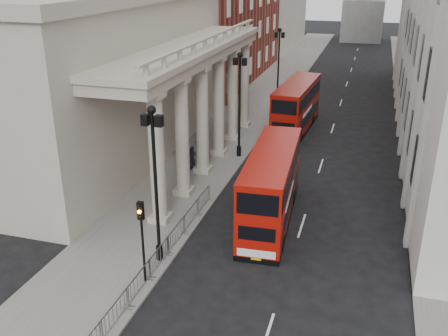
{
  "coord_description": "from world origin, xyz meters",
  "views": [
    {
      "loc": [
        9.07,
        -16.57,
        14.47
      ],
      "look_at": [
        1.25,
        9.6,
        3.33
      ],
      "focal_mm": 40.0,
      "sensor_mm": 36.0,
      "label": 1
    }
  ],
  "objects_px": {
    "traffic_light": "(142,227)",
    "pedestrian_a": "(192,158)",
    "lamp_post_south": "(155,175)",
    "bus_near": "(271,185)",
    "pedestrian_c": "(189,158)",
    "lamp_post_mid": "(240,98)",
    "lamp_post_north": "(279,62)",
    "bus_far": "(296,106)",
    "pedestrian_b": "(200,143)"
  },
  "relations": [
    {
      "from": "traffic_light",
      "to": "pedestrian_a",
      "type": "height_order",
      "value": "traffic_light"
    },
    {
      "from": "lamp_post_south",
      "to": "pedestrian_a",
      "type": "distance_m",
      "value": 13.24
    },
    {
      "from": "lamp_post_south",
      "to": "bus_near",
      "type": "xyz_separation_m",
      "value": [
        4.61,
        6.22,
        -2.61
      ]
    },
    {
      "from": "pedestrian_a",
      "to": "pedestrian_c",
      "type": "relative_size",
      "value": 1.05
    },
    {
      "from": "bus_near",
      "to": "lamp_post_mid",
      "type": "bearing_deg",
      "value": 111.74
    },
    {
      "from": "lamp_post_north",
      "to": "pedestrian_c",
      "type": "height_order",
      "value": "lamp_post_north"
    },
    {
      "from": "traffic_light",
      "to": "bus_far",
      "type": "xyz_separation_m",
      "value": [
        3.14,
        26.47,
        -0.76
      ]
    },
    {
      "from": "lamp_post_mid",
      "to": "traffic_light",
      "type": "xyz_separation_m",
      "value": [
        0.1,
        -18.02,
        -1.8
      ]
    },
    {
      "from": "lamp_post_mid",
      "to": "bus_near",
      "type": "height_order",
      "value": "lamp_post_mid"
    },
    {
      "from": "lamp_post_north",
      "to": "pedestrian_b",
      "type": "bearing_deg",
      "value": -101.2
    },
    {
      "from": "bus_near",
      "to": "pedestrian_c",
      "type": "bearing_deg",
      "value": 137.61
    },
    {
      "from": "lamp_post_mid",
      "to": "traffic_light",
      "type": "relative_size",
      "value": 1.93
    },
    {
      "from": "lamp_post_north",
      "to": "pedestrian_c",
      "type": "distance_m",
      "value": 20.32
    },
    {
      "from": "traffic_light",
      "to": "lamp_post_south",
      "type": "bearing_deg",
      "value": 92.84
    },
    {
      "from": "traffic_light",
      "to": "pedestrian_c",
      "type": "relative_size",
      "value": 2.58
    },
    {
      "from": "bus_far",
      "to": "lamp_post_mid",
      "type": "bearing_deg",
      "value": -107.78
    },
    {
      "from": "pedestrian_b",
      "to": "pedestrian_c",
      "type": "distance_m",
      "value": 3.38
    },
    {
      "from": "lamp_post_south",
      "to": "bus_far",
      "type": "height_order",
      "value": "lamp_post_south"
    },
    {
      "from": "bus_near",
      "to": "pedestrian_a",
      "type": "relative_size",
      "value": 5.91
    },
    {
      "from": "bus_near",
      "to": "lamp_post_north",
      "type": "bearing_deg",
      "value": 96.66
    },
    {
      "from": "lamp_post_mid",
      "to": "lamp_post_north",
      "type": "relative_size",
      "value": 1.0
    },
    {
      "from": "lamp_post_mid",
      "to": "pedestrian_c",
      "type": "bearing_deg",
      "value": -127.96
    },
    {
      "from": "lamp_post_south",
      "to": "pedestrian_b",
      "type": "relative_size",
      "value": 4.8
    },
    {
      "from": "bus_near",
      "to": "lamp_post_south",
      "type": "bearing_deg",
      "value": -130.01
    },
    {
      "from": "bus_near",
      "to": "pedestrian_a",
      "type": "xyz_separation_m",
      "value": [
        -7.27,
        6.15,
        -1.3
      ]
    },
    {
      "from": "lamp_post_south",
      "to": "lamp_post_north",
      "type": "xyz_separation_m",
      "value": [
        0.0,
        32.0,
        0.0
      ]
    },
    {
      "from": "bus_near",
      "to": "pedestrian_c",
      "type": "distance_m",
      "value": 9.74
    },
    {
      "from": "bus_near",
      "to": "bus_far",
      "type": "xyz_separation_m",
      "value": [
        -1.37,
        18.24,
        0.05
      ]
    },
    {
      "from": "pedestrian_a",
      "to": "lamp_post_south",
      "type": "bearing_deg",
      "value": -66.43
    },
    {
      "from": "lamp_post_south",
      "to": "pedestrian_c",
      "type": "relative_size",
      "value": 4.99
    },
    {
      "from": "pedestrian_a",
      "to": "traffic_light",
      "type": "bearing_deg",
      "value": -67.71
    },
    {
      "from": "bus_near",
      "to": "pedestrian_b",
      "type": "xyz_separation_m",
      "value": [
        -7.84,
        9.43,
        -1.31
      ]
    },
    {
      "from": "lamp_post_south",
      "to": "pedestrian_a",
      "type": "bearing_deg",
      "value": 102.15
    },
    {
      "from": "pedestrian_c",
      "to": "lamp_post_mid",
      "type": "bearing_deg",
      "value": 69.62
    },
    {
      "from": "pedestrian_b",
      "to": "bus_far",
      "type": "bearing_deg",
      "value": -133.32
    },
    {
      "from": "pedestrian_a",
      "to": "pedestrian_b",
      "type": "xyz_separation_m",
      "value": [
        -0.57,
        3.28,
        -0.01
      ]
    },
    {
      "from": "lamp_post_south",
      "to": "lamp_post_north",
      "type": "height_order",
      "value": "same"
    },
    {
      "from": "lamp_post_north",
      "to": "bus_near",
      "type": "relative_size",
      "value": 0.81
    },
    {
      "from": "pedestrian_a",
      "to": "pedestrian_b",
      "type": "relative_size",
      "value": 1.01
    },
    {
      "from": "pedestrian_b",
      "to": "traffic_light",
      "type": "bearing_deg",
      "value": 93.71
    },
    {
      "from": "pedestrian_c",
      "to": "lamp_post_north",
      "type": "bearing_deg",
      "value": 99.2
    },
    {
      "from": "lamp_post_south",
      "to": "bus_far",
      "type": "distance_m",
      "value": 24.8
    },
    {
      "from": "lamp_post_mid",
      "to": "bus_near",
      "type": "bearing_deg",
      "value": -64.79
    },
    {
      "from": "traffic_light",
      "to": "pedestrian_c",
      "type": "height_order",
      "value": "traffic_light"
    },
    {
      "from": "bus_far",
      "to": "lamp_post_south",
      "type": "bearing_deg",
      "value": -94.35
    },
    {
      "from": "pedestrian_c",
      "to": "pedestrian_b",
      "type": "bearing_deg",
      "value": 113.26
    },
    {
      "from": "bus_near",
      "to": "bus_far",
      "type": "height_order",
      "value": "bus_far"
    },
    {
      "from": "lamp_post_south",
      "to": "traffic_light",
      "type": "bearing_deg",
      "value": -87.16
    },
    {
      "from": "pedestrian_a",
      "to": "pedestrian_b",
      "type": "height_order",
      "value": "pedestrian_a"
    },
    {
      "from": "bus_far",
      "to": "pedestrian_c",
      "type": "height_order",
      "value": "bus_far"
    }
  ]
}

